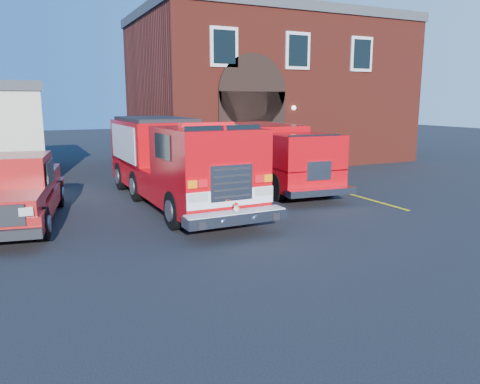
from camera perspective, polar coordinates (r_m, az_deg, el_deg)
name	(u,v)px	position (r m, az deg, el deg)	size (l,w,h in m)	color
ground	(222,230)	(13.16, -2.25, -4.65)	(100.00, 100.00, 0.00)	black
parking_stripe_near	(378,202)	(17.44, 16.43, -1.16)	(0.12, 3.00, 0.01)	yellow
parking_stripe_mid	(328,188)	(19.72, 10.66, 0.49)	(0.12, 3.00, 0.01)	yellow
parking_stripe_far	(290,177)	(22.18, 6.12, 1.78)	(0.12, 3.00, 0.01)	yellow
fire_station	(267,89)	(29.20, 3.26, 12.42)	(15.20, 10.20, 8.45)	maroon
fire_engine	(175,160)	(16.38, -7.92, 3.84)	(2.87, 9.65, 2.96)	black
pickup_truck	(13,191)	(15.09, -25.90, 0.08)	(3.28, 6.60, 2.07)	black
secondary_truck	(273,154)	(19.56, 4.08, 4.69)	(3.12, 8.08, 2.56)	black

